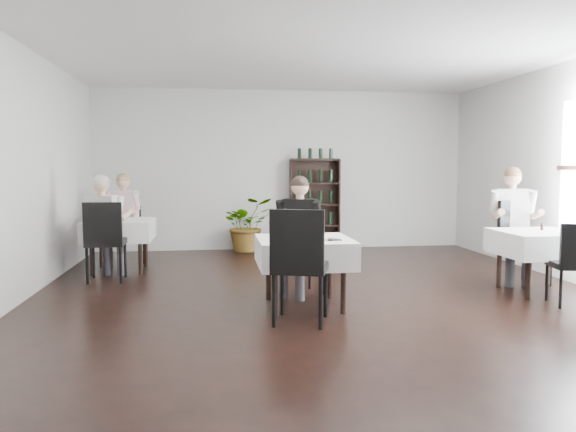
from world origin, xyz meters
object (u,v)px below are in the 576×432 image
Objects in this scene: potted_tree at (247,224)px; main_table at (304,252)px; diner_main at (298,226)px; wine_shelf at (315,205)px.

main_table is at bearing -84.74° from potted_tree.
main_table is 4.22m from potted_tree.
diner_main is (0.02, 0.58, 0.22)m from main_table.
diner_main is at bearing 87.94° from main_table.
wine_shelf is at bearing 5.08° from potted_tree.
potted_tree is at bearing 96.41° from diner_main.
wine_shelf reaches higher than potted_tree.
diner_main is at bearing -83.59° from potted_tree.
potted_tree is 3.66m from diner_main.
wine_shelf is 1.20× the size of diner_main.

